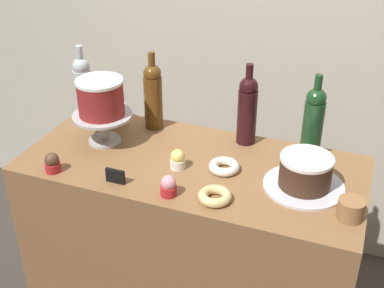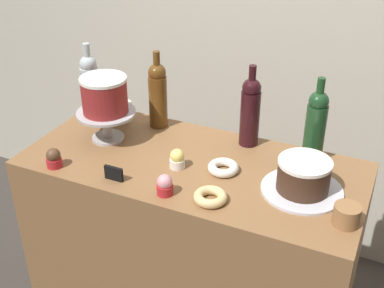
{
  "view_description": "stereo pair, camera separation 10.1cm",
  "coord_description": "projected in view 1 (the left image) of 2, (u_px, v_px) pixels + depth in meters",
  "views": [
    {
      "loc": [
        0.57,
        -1.49,
        1.9
      ],
      "look_at": [
        0.0,
        0.0,
        0.99
      ],
      "focal_mm": 47.41,
      "sensor_mm": 36.0,
      "label": 1
    },
    {
      "loc": [
        0.66,
        -1.45,
        1.9
      ],
      "look_at": [
        0.0,
        0.0,
        0.99
      ],
      "focal_mm": 47.41,
      "sensor_mm": 36.0,
      "label": 2
    }
  ],
  "objects": [
    {
      "name": "cupcake_strawberry",
      "position": [
        168.0,
        186.0,
        1.68
      ],
      "size": [
        0.06,
        0.06,
        0.07
      ],
      "color": "red",
      "rests_on": "display_counter"
    },
    {
      "name": "silver_serving_platter",
      "position": [
        304.0,
        186.0,
        1.73
      ],
      "size": [
        0.28,
        0.28,
        0.01
      ],
      "color": "silver",
      "rests_on": "display_counter"
    },
    {
      "name": "wine_bottle_clear",
      "position": [
        83.0,
        87.0,
        2.12
      ],
      "size": [
        0.08,
        0.08,
        0.33
      ],
      "color": "#B2BCC1",
      "rests_on": "display_counter"
    },
    {
      "name": "display_counter",
      "position": [
        192.0,
        256.0,
        2.1
      ],
      "size": [
        1.26,
        0.57,
        0.91
      ],
      "color": "brown",
      "rests_on": "ground_plane"
    },
    {
      "name": "cupcake_chocolate",
      "position": [
        52.0,
        163.0,
        1.81
      ],
      "size": [
        0.06,
        0.06,
        0.07
      ],
      "color": "red",
      "rests_on": "display_counter"
    },
    {
      "name": "cupcake_lemon",
      "position": [
        178.0,
        160.0,
        1.83
      ],
      "size": [
        0.06,
        0.06,
        0.07
      ],
      "color": "white",
      "rests_on": "display_counter"
    },
    {
      "name": "cake_stand_pedestal",
      "position": [
        103.0,
        123.0,
        1.97
      ],
      "size": [
        0.23,
        0.23,
        0.12
      ],
      "color": "#B2B2B7",
      "rests_on": "display_counter"
    },
    {
      "name": "wine_bottle_dark_red",
      "position": [
        247.0,
        109.0,
        1.94
      ],
      "size": [
        0.08,
        0.08,
        0.33
      ],
      "color": "black",
      "rests_on": "display_counter"
    },
    {
      "name": "wine_bottle_amber",
      "position": [
        153.0,
        95.0,
        2.05
      ],
      "size": [
        0.08,
        0.08,
        0.33
      ],
      "color": "#5B3814",
      "rests_on": "display_counter"
    },
    {
      "name": "wine_bottle_green",
      "position": [
        313.0,
        121.0,
        1.85
      ],
      "size": [
        0.08,
        0.08,
        0.33
      ],
      "color": "#193D1E",
      "rests_on": "display_counter"
    },
    {
      "name": "coffee_cup_ceramic",
      "position": [
        117.0,
        113.0,
        2.14
      ],
      "size": [
        0.08,
        0.08,
        0.08
      ],
      "color": "silver",
      "rests_on": "display_counter"
    },
    {
      "name": "white_layer_cake",
      "position": [
        101.0,
        97.0,
        1.92
      ],
      "size": [
        0.18,
        0.18,
        0.14
      ],
      "color": "maroon",
      "rests_on": "cake_stand_pedestal"
    },
    {
      "name": "donut_sugar",
      "position": [
        224.0,
        167.0,
        1.82
      ],
      "size": [
        0.11,
        0.11,
        0.03
      ],
      "color": "silver",
      "rests_on": "display_counter"
    },
    {
      "name": "back_wall",
      "position": [
        258.0,
        3.0,
        2.38
      ],
      "size": [
        6.0,
        0.05,
        2.6
      ],
      "color": "#BCB7A8",
      "rests_on": "ground_plane"
    },
    {
      "name": "cookie_stack",
      "position": [
        351.0,
        209.0,
        1.57
      ],
      "size": [
        0.08,
        0.08,
        0.07
      ],
      "color": "olive",
      "rests_on": "display_counter"
    },
    {
      "name": "price_sign_chalkboard",
      "position": [
        115.0,
        176.0,
        1.75
      ],
      "size": [
        0.07,
        0.01,
        0.05
      ],
      "color": "black",
      "rests_on": "display_counter"
    },
    {
      "name": "chocolate_round_cake",
      "position": [
        306.0,
        171.0,
        1.7
      ],
      "size": [
        0.18,
        0.18,
        0.11
      ],
      "color": "#3D2619",
      "rests_on": "silver_serving_platter"
    },
    {
      "name": "donut_glazed",
      "position": [
        215.0,
        196.0,
        1.66
      ],
      "size": [
        0.11,
        0.11,
        0.03
      ],
      "color": "#E0C17F",
      "rests_on": "display_counter"
    }
  ]
}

